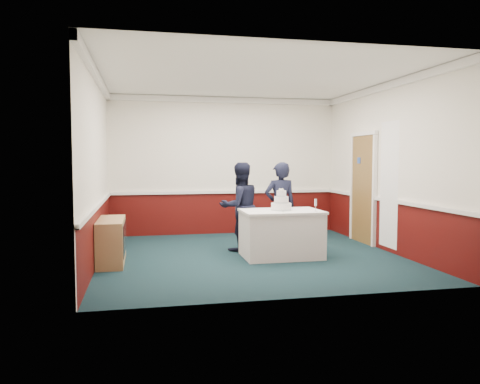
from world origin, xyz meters
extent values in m
plane|color=#142B31|center=(0.00, 0.00, 0.00)|extent=(5.00, 5.00, 0.00)
cube|color=white|center=(0.00, 2.48, 1.50)|extent=(5.00, 0.05, 3.00)
cube|color=white|center=(-2.48, 0.00, 1.50)|extent=(0.05, 5.00, 3.00)
cube|color=white|center=(2.48, 0.00, 1.50)|extent=(0.05, 5.00, 3.00)
cube|color=white|center=(0.00, 0.00, 2.98)|extent=(5.00, 5.00, 0.05)
cube|color=#460B09|center=(0.00, 2.48, 0.45)|extent=(5.00, 0.02, 0.90)
cube|color=white|center=(0.00, 2.47, 0.92)|extent=(4.98, 0.05, 0.06)
cube|color=white|center=(0.00, 2.46, 2.93)|extent=(5.00, 0.08, 0.12)
cube|color=brown|center=(2.46, 0.80, 1.05)|extent=(0.05, 0.90, 2.10)
cube|color=#234799|center=(2.44, 0.95, 1.62)|extent=(0.01, 0.12, 0.12)
cube|color=white|center=(2.42, -0.25, 1.20)|extent=(0.02, 0.60, 2.20)
cube|color=tan|center=(-2.28, -0.09, 0.35)|extent=(0.40, 1.20, 0.70)
cube|color=black|center=(-2.07, -0.09, 0.40)|extent=(0.01, 1.00, 0.50)
cube|color=white|center=(0.49, -0.19, 0.38)|extent=(1.28, 0.88, 0.76)
cube|color=white|center=(0.49, -0.19, 0.77)|extent=(1.32, 0.92, 0.04)
cylinder|color=white|center=(0.49, -0.19, 0.85)|extent=(0.34, 0.34, 0.12)
cylinder|color=silver|center=(0.49, -0.19, 0.80)|extent=(0.35, 0.35, 0.03)
cylinder|color=white|center=(0.49, -0.19, 0.97)|extent=(0.24, 0.24, 0.11)
cylinder|color=silver|center=(0.49, -0.19, 0.92)|extent=(0.25, 0.25, 0.02)
cylinder|color=white|center=(0.49, -0.19, 1.07)|extent=(0.16, 0.16, 0.10)
cylinder|color=silver|center=(0.49, -0.19, 1.03)|extent=(0.17, 0.17, 0.02)
sphere|color=#EDE5C9|center=(0.49, -0.19, 1.14)|extent=(0.03, 0.03, 0.03)
sphere|color=#EDE5C9|center=(0.51, -0.18, 1.14)|extent=(0.03, 0.03, 0.03)
sphere|color=#EDE5C9|center=(0.47, -0.17, 1.14)|extent=(0.03, 0.03, 0.03)
sphere|color=#EDE5C9|center=(0.50, -0.22, 1.14)|extent=(0.03, 0.03, 0.03)
sphere|color=#EDE5C9|center=(0.46, -0.21, 1.14)|extent=(0.03, 0.03, 0.03)
cube|color=silver|center=(0.46, -0.39, 0.79)|extent=(0.08, 0.22, 0.00)
cylinder|color=silver|center=(0.99, -0.47, 0.79)|extent=(0.05, 0.05, 0.01)
cylinder|color=silver|center=(0.99, -0.47, 0.84)|extent=(0.01, 0.01, 0.09)
cylinder|color=silver|center=(0.99, -0.47, 0.94)|extent=(0.04, 0.04, 0.11)
imported|color=black|center=(-0.08, 0.49, 0.79)|extent=(0.90, 0.78, 1.59)
imported|color=black|center=(0.64, 0.38, 0.80)|extent=(0.60, 0.41, 1.59)
camera|label=1|loc=(-1.78, -7.67, 1.64)|focal=35.00mm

